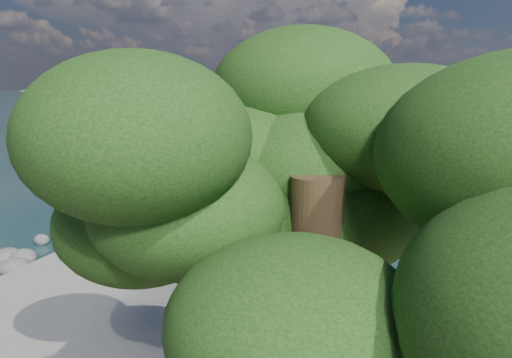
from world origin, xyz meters
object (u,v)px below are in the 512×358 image
military_truck (254,191)px  soldier (74,239)px  pier (469,165)px  landing_craft (297,158)px  overhang_tree (280,182)px  sailboat_far (480,150)px

military_truck → soldier: 7.59m
military_truck → pier: bearing=52.3°
pier → landing_craft: (-12.56, 5.62, -0.71)m
landing_craft → overhang_tree: landing_craft is taller
landing_craft → sailboat_far: (16.85, 13.82, -0.57)m
overhang_tree → landing_craft: bearing=98.7°
pier → sailboat_far: size_ratio=7.37×
pier → sailboat_far: bearing=77.6°
pier → overhang_tree: bearing=-103.8°
pier → landing_craft: size_ratio=1.19×
military_truck → soldier: bearing=-137.7°
military_truck → soldier: size_ratio=4.86×
soldier → overhang_tree: 13.98m
sailboat_far → military_truck: bearing=-114.3°
military_truck → sailboat_far: sailboat_far is taller
soldier → sailboat_far: sailboat_far is taller
soldier → sailboat_far: size_ratio=0.28×
pier → soldier: size_ratio=26.57×
pier → landing_craft: landing_craft is taller
military_truck → soldier: (-5.49, -5.15, -1.02)m
soldier → pier: bearing=15.4°
pier → overhang_tree: (-7.21, -29.44, 4.04)m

